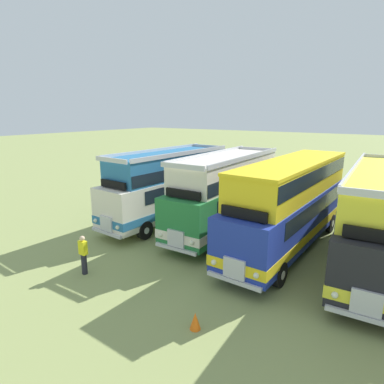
% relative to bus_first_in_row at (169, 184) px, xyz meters
% --- Properties ---
extents(ground_plane, '(200.00, 200.00, 0.00)m').
position_rel_bus_first_in_row_xyz_m(ground_plane, '(11.70, 0.03, -2.36)').
color(ground_plane, '#8C9956').
extents(bus_first_in_row, '(3.09, 10.07, 4.52)m').
position_rel_bus_first_in_row_xyz_m(bus_first_in_row, '(0.00, 0.00, 0.00)').
color(bus_first_in_row, silver).
rests_on(bus_first_in_row, ground).
extents(bus_second_in_row, '(2.74, 9.98, 4.52)m').
position_rel_bus_first_in_row_xyz_m(bus_second_in_row, '(3.89, 0.38, -0.00)').
color(bus_second_in_row, '#237538').
rests_on(bus_second_in_row, ground).
extents(bus_third_in_row, '(2.96, 11.37, 4.49)m').
position_rel_bus_first_in_row_xyz_m(bus_third_in_row, '(7.80, -0.11, 0.12)').
color(bus_third_in_row, '#1E339E').
rests_on(bus_third_in_row, ground).
extents(bus_fourth_in_row, '(3.11, 11.30, 4.52)m').
position_rel_bus_first_in_row_xyz_m(bus_fourth_in_row, '(11.69, 0.06, 0.01)').
color(bus_fourth_in_row, black).
rests_on(bus_fourth_in_row, ground).
extents(cone_near_end, '(0.36, 0.36, 0.58)m').
position_rel_bus_first_in_row_xyz_m(cone_near_end, '(7.50, -8.32, -2.06)').
color(cone_near_end, orange).
rests_on(cone_near_end, ground).
extents(marshal_person, '(0.36, 0.24, 1.73)m').
position_rel_bus_first_in_row_xyz_m(marshal_person, '(1.49, -7.90, -1.47)').
color(marshal_person, '#23232D').
rests_on(marshal_person, ground).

